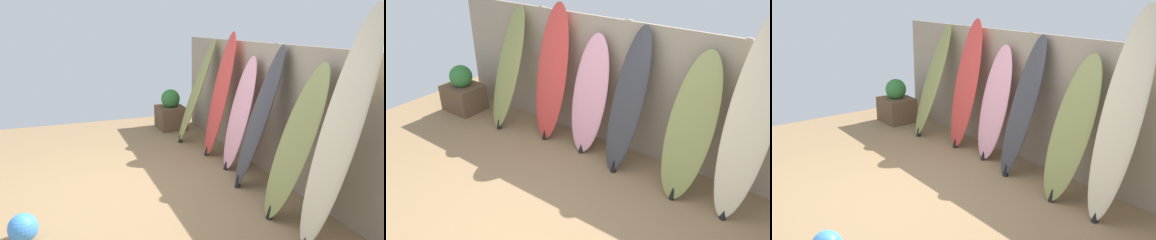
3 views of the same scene
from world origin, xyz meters
The scene contains 9 objects.
ground centered at (0.00, 0.00, 0.00)m, with size 7.68×7.68×0.00m, color #8E704C.
fence_back centered at (0.00, 2.01, 0.90)m, with size 6.08×0.11×1.80m.
surfboard_olive_0 centered at (-1.78, 1.58, 0.90)m, with size 0.59×0.78×1.82m.
surfboard_red_1 centered at (-0.99, 1.67, 0.96)m, with size 0.55×0.53×1.95m.
surfboard_pink_2 centered at (-0.34, 1.68, 0.81)m, with size 0.56×0.48×1.63m.
surfboard_charcoal_3 centered at (0.27, 1.63, 0.90)m, with size 0.51×0.69×1.82m.
surfboard_olive_4 centered at (1.11, 1.57, 0.82)m, with size 0.56×0.67×1.68m.
surfboard_cream_5 centered at (1.70, 1.61, 1.11)m, with size 0.51×0.69×2.24m.
planter_box centered at (-2.78, 1.43, 0.32)m, with size 0.63×0.52×0.79m.
Camera 3 is at (4.04, -2.18, 2.34)m, focal length 40.00 mm.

